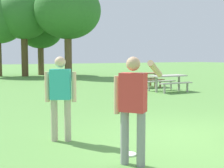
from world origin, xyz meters
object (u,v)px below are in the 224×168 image
(person_bystander, at_px, (133,102))
(tree_back_right, at_px, (68,11))
(person_thrower, at_px, (61,93))
(tree_back_left, at_px, (40,30))
(tree_slender_mid, at_px, (24,16))
(frisbee, at_px, (129,154))
(picnic_table_far, at_px, (144,77))
(picnic_table_near, at_px, (168,80))

(person_bystander, xyz_separation_m, tree_back_right, (6.49, 19.11, 4.16))
(person_thrower, relative_size, tree_back_left, 0.29)
(person_thrower, xyz_separation_m, tree_slender_mid, (4.25, 19.99, 3.91))
(person_thrower, height_order, frisbee, person_thrower)
(person_thrower, distance_m, tree_back_left, 22.23)
(frisbee, relative_size, picnic_table_far, 0.13)
(frisbee, distance_m, tree_back_right, 20.37)
(picnic_table_far, relative_size, tree_back_left, 0.35)
(picnic_table_near, distance_m, tree_back_left, 16.04)
(picnic_table_near, bearing_deg, person_thrower, -142.51)
(person_thrower, relative_size, tree_slender_mid, 0.24)
(picnic_table_far, height_order, tree_back_left, tree_back_left)
(picnic_table_far, distance_m, tree_back_right, 10.56)
(person_bystander, relative_size, frisbee, 6.52)
(tree_back_left, bearing_deg, person_bystander, -103.37)
(person_bystander, xyz_separation_m, picnic_table_far, (7.01, 9.60, -0.40))
(tree_slender_mid, distance_m, tree_back_right, 3.83)
(picnic_table_near, xyz_separation_m, tree_back_right, (-0.30, 11.73, 4.56))
(person_thrower, distance_m, person_bystander, 1.86)
(person_bystander, bearing_deg, picnic_table_far, 53.87)
(picnic_table_near, bearing_deg, tree_back_left, 94.85)
(person_thrower, xyz_separation_m, picnic_table_far, (7.49, 7.80, -0.38))
(tree_back_right, bearing_deg, frisbee, -108.61)
(picnic_table_far, relative_size, tree_slender_mid, 0.29)
(person_bystander, distance_m, picnic_table_near, 10.04)
(tree_slender_mid, xyz_separation_m, tree_back_left, (1.70, 1.22, -0.93))
(tree_back_right, bearing_deg, tree_slender_mid, 135.58)
(picnic_table_near, distance_m, picnic_table_far, 2.22)
(tree_back_right, bearing_deg, picnic_table_near, -88.52)
(person_thrower, distance_m, picnic_table_far, 10.82)
(tree_back_right, bearing_deg, person_bystander, -108.76)
(person_bystander, height_order, tree_back_right, tree_back_right)
(frisbee, bearing_deg, picnic_table_far, 53.41)
(person_bystander, distance_m, tree_back_right, 20.61)
(person_thrower, relative_size, tree_back_right, 0.22)
(person_thrower, height_order, picnic_table_near, person_thrower)
(person_thrower, xyz_separation_m, tree_back_left, (5.95, 21.21, 2.98))
(picnic_table_near, distance_m, tree_back_right, 12.59)
(picnic_table_near, xyz_separation_m, tree_back_left, (-1.33, 15.62, 3.36))
(person_thrower, relative_size, picnic_table_far, 0.84)
(person_bystander, distance_m, tree_slender_mid, 22.45)
(tree_back_left, xyz_separation_m, tree_back_right, (1.02, -3.89, 1.20))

